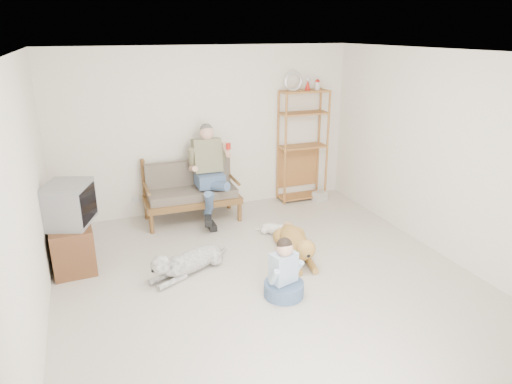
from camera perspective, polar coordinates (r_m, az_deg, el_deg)
name	(u,v)px	position (r m, az deg, el deg)	size (l,w,h in m)	color
floor	(270,283)	(5.68, 1.80, -11.36)	(5.50, 5.50, 0.00)	beige
ceiling	(273,53)	(4.87, 2.15, 17.01)	(5.50, 5.50, 0.00)	white
wall_back	(207,131)	(7.64, -6.12, 7.65)	(5.00, 5.00, 0.00)	silver
wall_front	(452,312)	(3.01, 23.26, -13.65)	(5.00, 5.00, 0.00)	silver
wall_left	(26,208)	(4.79, -26.85, -1.76)	(5.50, 5.50, 0.00)	silver
wall_right	(448,157)	(6.47, 22.88, 4.02)	(5.50, 5.50, 0.00)	silver
loveseat	(191,190)	(7.40, -8.15, 0.22)	(1.51, 0.73, 0.95)	brown
man	(210,179)	(7.17, -5.76, 1.57)	(0.59, 0.84, 1.36)	#495D86
etagere	(303,145)	(8.11, 5.84, 5.86)	(0.87, 0.38, 2.27)	#A36933
book_stack	(320,196)	(8.36, 7.99, -0.46)	(0.24, 0.18, 0.15)	silver
tv_stand	(72,244)	(6.42, -22.03, -6.02)	(0.54, 0.92, 0.60)	brown
crt_tv	(69,204)	(6.17, -22.39, -1.40)	(0.69, 0.77, 0.53)	gray
wall_outlet	(136,200)	(7.70, -14.81, -0.94)	(0.12, 0.02, 0.08)	silver
golden_retriever	(297,244)	(6.25, 5.11, -6.50)	(0.52, 1.42, 0.43)	#AD823C
shaggy_dog	(186,262)	(5.88, -8.72, -8.64)	(1.20, 0.72, 0.39)	white
terrier	(278,228)	(6.89, 2.78, -4.58)	(0.49, 0.48, 0.24)	white
child	(284,275)	(5.33, 3.50, -10.35)	(0.46, 0.46, 0.73)	#495D86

